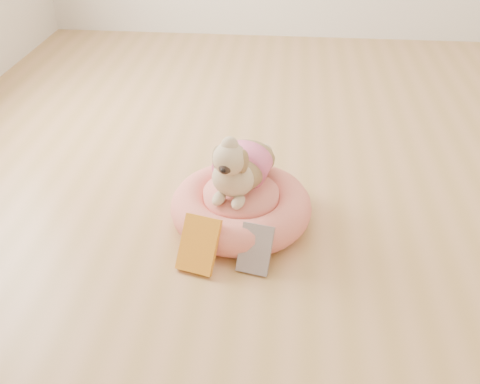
# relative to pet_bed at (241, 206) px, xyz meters

# --- Properties ---
(floor) EXTENTS (4.50, 4.50, 0.00)m
(floor) POSITION_rel_pet_bed_xyz_m (0.15, 0.34, -0.08)
(floor) COLOR tan
(floor) RESTS_ON ground
(pet_bed) EXTENTS (0.61, 0.61, 0.16)m
(pet_bed) POSITION_rel_pet_bed_xyz_m (0.00, 0.00, 0.00)
(pet_bed) COLOR #D15B51
(pet_bed) RESTS_ON floor
(dog) EXTENTS (0.37, 0.47, 0.31)m
(dog) POSITION_rel_pet_bed_xyz_m (-0.01, 0.03, 0.24)
(dog) COLOR brown
(dog) RESTS_ON pet_bed
(book_yellow) EXTENTS (0.18, 0.19, 0.20)m
(book_yellow) POSITION_rel_pet_bed_xyz_m (-0.14, -0.30, 0.02)
(book_yellow) COLOR yellow
(book_yellow) RESTS_ON floor
(book_white) EXTENTS (0.15, 0.15, 0.17)m
(book_white) POSITION_rel_pet_bed_xyz_m (0.08, -0.29, 0.01)
(book_white) COLOR silver
(book_white) RESTS_ON floor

